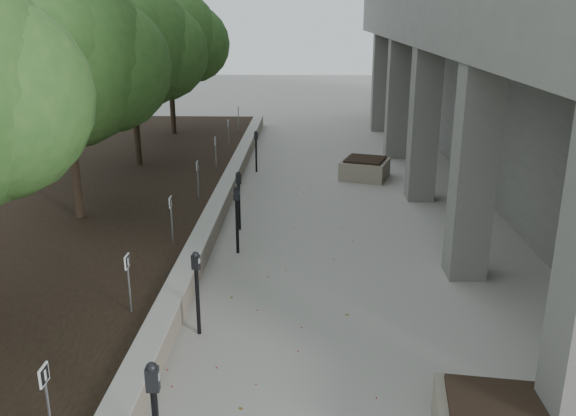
# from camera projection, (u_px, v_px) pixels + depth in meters

# --- Properties ---
(retaining_wall) EXTENTS (0.39, 26.00, 0.50)m
(retaining_wall) POSITION_uv_depth(u_px,v_px,m) (217.00, 211.00, 14.62)
(retaining_wall) COLOR gray
(retaining_wall) RESTS_ON ground
(planting_bed) EXTENTS (7.00, 26.00, 0.40)m
(planting_bed) POSITION_uv_depth(u_px,v_px,m) (68.00, 211.00, 14.76)
(planting_bed) COLOR black
(planting_bed) RESTS_ON ground
(crabapple_tree_3) EXTENTS (4.60, 4.00, 5.44)m
(crabapple_tree_3) POSITION_uv_depth(u_px,v_px,m) (67.00, 96.00, 12.88)
(crabapple_tree_3) COLOR #2C5821
(crabapple_tree_3) RESTS_ON planting_bed
(crabapple_tree_4) EXTENTS (4.60, 4.00, 5.44)m
(crabapple_tree_4) POSITION_uv_depth(u_px,v_px,m) (132.00, 74.00, 17.63)
(crabapple_tree_4) COLOR #2C5821
(crabapple_tree_4) RESTS_ON planting_bed
(crabapple_tree_5) EXTENTS (4.60, 4.00, 5.44)m
(crabapple_tree_5) POSITION_uv_depth(u_px,v_px,m) (170.00, 61.00, 22.39)
(crabapple_tree_5) COLOR #2C5821
(crabapple_tree_5) RESTS_ON planting_bed
(parking_sign_2) EXTENTS (0.04, 0.22, 0.96)m
(parking_sign_2) POSITION_uv_depth(u_px,v_px,m) (48.00, 406.00, 6.37)
(parking_sign_2) COLOR black
(parking_sign_2) RESTS_ON planting_bed
(parking_sign_3) EXTENTS (0.04, 0.22, 0.96)m
(parking_sign_3) POSITION_uv_depth(u_px,v_px,m) (129.00, 284.00, 9.22)
(parking_sign_3) COLOR black
(parking_sign_3) RESTS_ON planting_bed
(parking_sign_4) EXTENTS (0.04, 0.22, 0.96)m
(parking_sign_4) POSITION_uv_depth(u_px,v_px,m) (172.00, 220.00, 12.07)
(parking_sign_4) COLOR black
(parking_sign_4) RESTS_ON planting_bed
(parking_sign_5) EXTENTS (0.04, 0.22, 0.96)m
(parking_sign_5) POSITION_uv_depth(u_px,v_px,m) (198.00, 180.00, 14.92)
(parking_sign_5) COLOR black
(parking_sign_5) RESTS_ON planting_bed
(parking_sign_6) EXTENTS (0.04, 0.22, 0.96)m
(parking_sign_6) POSITION_uv_depth(u_px,v_px,m) (216.00, 153.00, 17.77)
(parking_sign_6) COLOR black
(parking_sign_6) RESTS_ON planting_bed
(parking_sign_7) EXTENTS (0.04, 0.22, 0.96)m
(parking_sign_7) POSITION_uv_depth(u_px,v_px,m) (229.00, 134.00, 20.62)
(parking_sign_7) COLOR black
(parking_sign_7) RESTS_ON planting_bed
(parking_sign_8) EXTENTS (0.04, 0.22, 0.96)m
(parking_sign_8) POSITION_uv_depth(u_px,v_px,m) (238.00, 119.00, 23.48)
(parking_sign_8) COLOR black
(parking_sign_8) RESTS_ON planting_bed
(parking_meter_2) EXTENTS (0.16, 0.14, 1.39)m
(parking_meter_2) POSITION_uv_depth(u_px,v_px,m) (197.00, 293.00, 9.32)
(parking_meter_2) COLOR black
(parking_meter_2) RESTS_ON ground
(parking_meter_3) EXTENTS (0.16, 0.13, 1.40)m
(parking_meter_3) POSITION_uv_depth(u_px,v_px,m) (239.00, 201.00, 13.88)
(parking_meter_3) COLOR black
(parking_meter_3) RESTS_ON ground
(parking_meter_4) EXTENTS (0.16, 0.13, 1.47)m
(parking_meter_4) POSITION_uv_depth(u_px,v_px,m) (237.00, 220.00, 12.50)
(parking_meter_4) COLOR black
(parking_meter_4) RESTS_ON ground
(parking_meter_5) EXTENTS (0.15, 0.12, 1.32)m
(parking_meter_5) POSITION_uv_depth(u_px,v_px,m) (256.00, 151.00, 18.99)
(parking_meter_5) COLOR black
(parking_meter_5) RESTS_ON ground
(planter_back) EXTENTS (1.66, 1.66, 0.62)m
(planter_back) POSITION_uv_depth(u_px,v_px,m) (365.00, 168.00, 18.38)
(planter_back) COLOR gray
(planter_back) RESTS_ON ground
(berry_scatter) EXTENTS (3.30, 14.10, 0.02)m
(berry_scatter) POSITION_uv_depth(u_px,v_px,m) (281.00, 294.00, 10.84)
(berry_scatter) COLOR maroon
(berry_scatter) RESTS_ON ground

